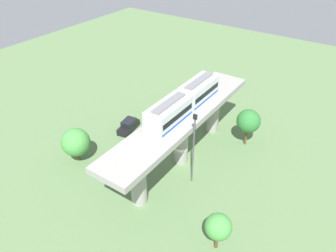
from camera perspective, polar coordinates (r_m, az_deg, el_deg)
ground_plane at (r=45.19m, az=2.23°, el=-6.05°), size 120.00×120.00×0.00m
viaduct at (r=41.78m, az=2.40°, el=-0.12°), size 5.20×28.00×7.48m
train at (r=40.39m, az=2.93°, el=4.19°), size 2.64×13.55×3.24m
parked_car_yellow at (r=54.12m, az=1.13°, el=2.47°), size 2.02×4.29×1.76m
parked_car_black at (r=51.02m, az=-6.98°, el=0.02°), size 2.50×4.45×1.76m
parked_car_blue at (r=43.71m, az=-9.38°, el=-6.95°), size 1.89×4.24×1.76m
tree_near_viaduct at (r=33.52m, az=8.90°, el=-17.23°), size 2.74×2.74×4.57m
tree_mid_lot at (r=47.21m, az=14.05°, el=0.83°), size 3.41×3.41×5.75m
tree_far_corner at (r=44.91m, az=-16.00°, el=-2.78°), size 3.87×3.87×5.09m
signal_post at (r=38.57m, az=4.53°, el=-3.67°), size 0.44×0.28×10.08m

